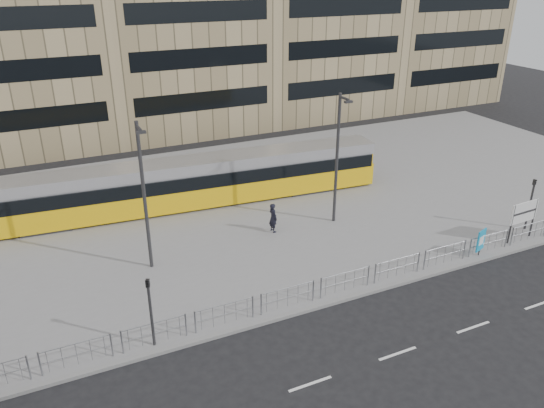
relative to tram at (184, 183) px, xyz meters
name	(u,v)px	position (x,y,z in m)	size (l,w,h in m)	color
ground	(306,312)	(1.67, -13.17, -1.68)	(120.00, 120.00, 0.00)	black
plaza	(217,209)	(1.67, -1.17, -1.60)	(64.00, 24.00, 0.15)	gray
kerb	(306,310)	(1.67, -13.12, -1.60)	(64.00, 0.25, 0.17)	gray
pedestrian_barrier	(340,278)	(3.67, -12.67, -0.70)	(32.07, 0.07, 1.10)	#93959B
road_markings	(377,361)	(2.67, -17.17, -1.67)	(62.00, 0.12, 0.01)	white
tram	(184,183)	(0.00, 0.00, 0.00)	(25.98, 4.49, 3.05)	yellow
station_sign	(524,214)	(15.64, -12.37, 0.07)	(2.00, 0.20, 2.30)	#2D2D30
ad_panel	(481,241)	(12.30, -12.74, -0.66)	(0.77, 0.31, 1.49)	#2D2D30
pedestrian	(273,218)	(3.55, -5.61, -0.65)	(0.64, 0.42, 1.75)	black
traffic_light_west	(150,304)	(-5.08, -12.67, 0.45)	(0.23, 0.25, 3.10)	#2D2D30
traffic_light_east	(531,198)	(17.05, -11.56, 0.45)	(0.21, 0.24, 3.10)	#2D2D30
lamp_post_west	(144,191)	(-3.74, -6.58, 2.66)	(0.45, 1.04, 7.64)	#2D2D30
lamp_post_east	(338,154)	(7.47, -5.95, 2.71)	(0.45, 1.04, 7.73)	#2D2D30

